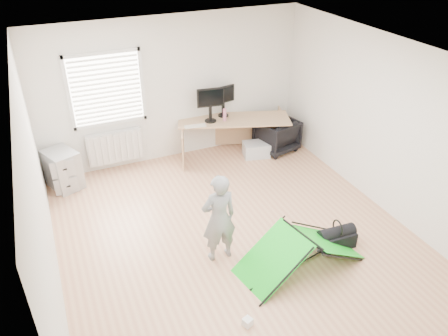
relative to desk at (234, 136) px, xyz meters
name	(u,v)px	position (x,y,z in m)	size (l,w,h in m)	color
ground	(235,235)	(-1.07, -2.36, -0.37)	(5.50, 5.50, 0.00)	tan
back_wall	(173,90)	(-1.07, 0.39, 0.98)	(5.00, 0.02, 2.70)	silver
window	(106,89)	(-2.27, 0.35, 1.18)	(1.20, 0.06, 1.20)	silver
radiator	(115,147)	(-2.27, 0.31, 0.08)	(1.00, 0.12, 0.60)	silver
desk	(234,136)	(0.00, 0.00, 0.00)	(2.15, 0.68, 0.73)	tan
filing_cabinet	(63,169)	(-3.23, 0.05, -0.02)	(0.44, 0.59, 0.69)	#A2A4A7
monitor_left	(210,109)	(-0.46, 0.08, 0.61)	(0.51, 0.11, 0.49)	black
monitor_right	(223,105)	(-0.13, 0.22, 0.59)	(0.47, 0.10, 0.45)	black
keyboard	(195,126)	(-0.80, -0.03, 0.37)	(0.40, 0.14, 0.02)	beige
thermos	(225,115)	(-0.20, 0.00, 0.49)	(0.07, 0.07, 0.24)	#BC6983
office_chair	(277,135)	(0.83, -0.24, -0.03)	(0.71, 0.73, 0.66)	black
person	(219,218)	(-1.47, -2.70, 0.30)	(0.49, 0.32, 1.34)	gray
kite	(301,250)	(-0.52, -3.29, -0.10)	(1.72, 0.76, 0.53)	#12C01C
storage_crate	(256,149)	(0.35, -0.31, -0.23)	(0.50, 0.35, 0.28)	#B6BABF
tote_bag	(56,173)	(-3.36, 0.27, -0.18)	(0.31, 0.13, 0.37)	#1D8872
white_box	(248,322)	(-1.62, -3.92, -0.31)	(0.10, 0.10, 0.10)	silver
duffel_bag	(336,240)	(0.16, -3.17, -0.25)	(0.54, 0.28, 0.24)	black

